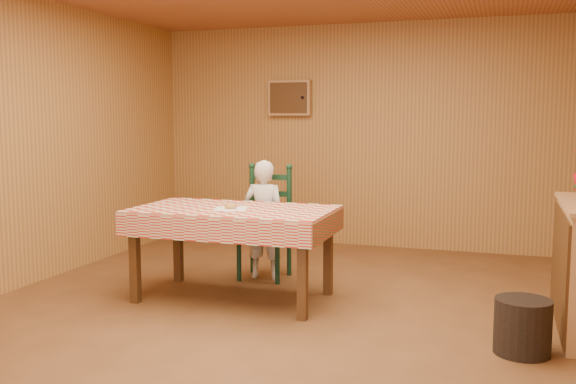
# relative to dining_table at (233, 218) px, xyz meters

# --- Properties ---
(ground) EXTENTS (6.00, 6.00, 0.00)m
(ground) POSITION_rel_dining_table_xyz_m (0.55, -0.42, -0.69)
(ground) COLOR brown
(ground) RESTS_ON ground
(cabin_walls) EXTENTS (5.10, 6.05, 2.65)m
(cabin_walls) POSITION_rel_dining_table_xyz_m (0.55, 0.11, 1.14)
(cabin_walls) COLOR #AC793E
(cabin_walls) RESTS_ON ground
(dining_table) EXTENTS (1.66, 0.96, 0.77)m
(dining_table) POSITION_rel_dining_table_xyz_m (0.00, 0.00, 0.00)
(dining_table) COLOR #4A2C13
(dining_table) RESTS_ON ground
(ladder_chair) EXTENTS (0.44, 0.40, 1.08)m
(ladder_chair) POSITION_rel_dining_table_xyz_m (-0.00, 0.79, -0.18)
(ladder_chair) COLOR black
(ladder_chair) RESTS_ON ground
(seated_child) EXTENTS (0.41, 0.27, 1.12)m
(seated_child) POSITION_rel_dining_table_xyz_m (0.00, 0.73, -0.13)
(seated_child) COLOR silver
(seated_child) RESTS_ON ground
(napkin) EXTENTS (0.32, 0.32, 0.00)m
(napkin) POSITION_rel_dining_table_xyz_m (0.00, -0.05, 0.08)
(napkin) COLOR white
(napkin) RESTS_ON dining_table
(donut) EXTENTS (0.13, 0.13, 0.03)m
(donut) POSITION_rel_dining_table_xyz_m (0.00, -0.05, 0.10)
(donut) COLOR #B38A40
(donut) RESTS_ON napkin
(storage_bin) EXTENTS (0.46, 0.46, 0.36)m
(storage_bin) POSITION_rel_dining_table_xyz_m (2.27, -0.58, -0.51)
(storage_bin) COLOR black
(storage_bin) RESTS_ON ground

